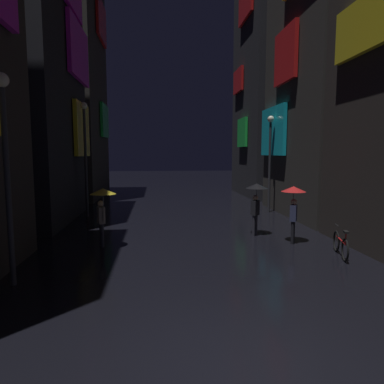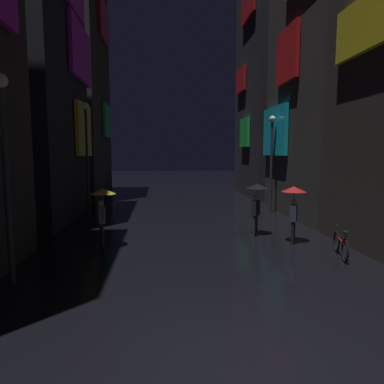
# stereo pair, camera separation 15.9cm
# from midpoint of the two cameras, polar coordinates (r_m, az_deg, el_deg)

# --- Properties ---
(ground_plane) EXTENTS (120.00, 120.00, 0.00)m
(ground_plane) POSITION_cam_midpoint_polar(r_m,az_deg,el_deg) (6.01, 8.10, -27.38)
(ground_plane) COLOR black
(building_left_mid) EXTENTS (4.25, 7.58, 15.37)m
(building_left_mid) POSITION_cam_midpoint_polar(r_m,az_deg,el_deg) (19.16, -26.23, 18.97)
(building_left_mid) COLOR black
(building_left_mid) RESTS_ON ground
(building_left_far) EXTENTS (4.25, 8.04, 18.21)m
(building_left_far) POSITION_cam_midpoint_polar(r_m,az_deg,el_deg) (28.16, -19.59, 17.95)
(building_left_far) COLOR #33302D
(building_left_far) RESTS_ON ground
(building_right_mid) EXTENTS (4.25, 7.55, 20.01)m
(building_right_mid) POSITION_cam_midpoint_polar(r_m,az_deg,el_deg) (20.75, 21.35, 24.78)
(building_right_mid) COLOR #33302D
(building_right_mid) RESTS_ON ground
(building_right_far) EXTENTS (4.25, 7.72, 22.31)m
(building_right_far) POSITION_cam_midpoint_polar(r_m,az_deg,el_deg) (29.16, 12.65, 21.91)
(building_right_far) COLOR #232328
(building_right_far) RESTS_ON ground
(pedestrian_near_crossing_yellow) EXTENTS (0.90, 0.90, 2.12)m
(pedestrian_near_crossing_yellow) POSITION_cam_midpoint_polar(r_m,az_deg,el_deg) (12.45, -15.06, -1.46)
(pedestrian_near_crossing_yellow) COLOR #2D2D38
(pedestrian_near_crossing_yellow) RESTS_ON ground
(pedestrian_far_right_red) EXTENTS (0.90, 0.90, 2.12)m
(pedestrian_far_right_red) POSITION_cam_midpoint_polar(r_m,az_deg,el_deg) (13.19, 16.23, -1.06)
(pedestrian_far_right_red) COLOR black
(pedestrian_far_right_red) RESTS_ON ground
(pedestrian_midstreet_left_black) EXTENTS (0.90, 0.90, 2.12)m
(pedestrian_midstreet_left_black) POSITION_cam_midpoint_polar(r_m,az_deg,el_deg) (14.08, 10.34, -0.44)
(pedestrian_midstreet_left_black) COLOR #2D2D38
(pedestrian_midstreet_left_black) RESTS_ON ground
(bicycle_parked_at_storefront) EXTENTS (0.55, 1.77, 0.96)m
(bicycle_parked_at_storefront) POSITION_cam_midpoint_polar(r_m,az_deg,el_deg) (12.20, 23.19, -8.06)
(bicycle_parked_at_storefront) COLOR black
(bicycle_parked_at_storefront) RESTS_ON ground
(streetlamp_left_far) EXTENTS (0.36, 0.36, 5.94)m
(streetlamp_left_far) POSITION_cam_midpoint_polar(r_m,az_deg,el_deg) (18.74, -17.62, 7.22)
(streetlamp_left_far) COLOR #2D2D33
(streetlamp_left_far) RESTS_ON ground
(streetlamp_right_far) EXTENTS (0.36, 0.36, 5.40)m
(streetlamp_right_far) POSITION_cam_midpoint_polar(r_m,az_deg,el_deg) (19.70, 12.64, 6.46)
(streetlamp_right_far) COLOR #2D2D33
(streetlamp_right_far) RESTS_ON ground
(streetlamp_left_near) EXTENTS (0.36, 0.36, 5.26)m
(streetlamp_left_near) POSITION_cam_midpoint_polar(r_m,az_deg,el_deg) (9.60, -29.04, 5.49)
(streetlamp_left_near) COLOR #2D2D33
(streetlamp_left_near) RESTS_ON ground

